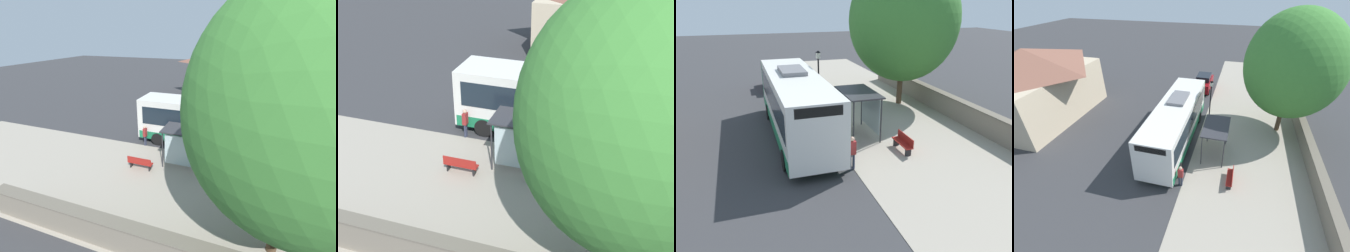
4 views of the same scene
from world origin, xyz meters
TOP-DOWN VIEW (x-y plane):
  - ground_plane at (0.00, 0.00)m, footprint 120.00×120.00m
  - sidewalk_plaza at (-4.50, 0.00)m, footprint 9.00×44.00m
  - background_building at (15.92, 0.76)m, footprint 8.47×11.16m
  - bus at (1.72, 1.63)m, footprint 2.77×10.89m
  - bus_shelter at (-1.76, 2.54)m, footprint 1.84×3.19m
  - pedestrian at (0.09, 6.35)m, footprint 0.34×0.22m
  - bench at (-3.06, 5.26)m, footprint 0.40×1.63m
  - street_lamp_near at (-0.46, -1.99)m, footprint 0.28×0.28m
  - shade_tree at (-6.63, -2.28)m, footprint 7.55×7.55m

SIDE VIEW (x-z plane):
  - ground_plane at x=0.00m, z-range 0.00..0.00m
  - sidewalk_plaza at x=-4.50m, z-range 0.00..0.02m
  - bench at x=-3.06m, z-range 0.04..0.92m
  - pedestrian at x=0.09m, z-range 0.14..1.77m
  - bus at x=1.72m, z-range 0.06..3.78m
  - bus_shelter at x=-1.76m, z-range 0.86..3.43m
  - street_lamp_near at x=-0.46m, z-range 0.40..4.61m
  - background_building at x=15.92m, z-range 0.09..6.64m
  - shade_tree at x=-6.63m, z-range 0.89..10.97m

